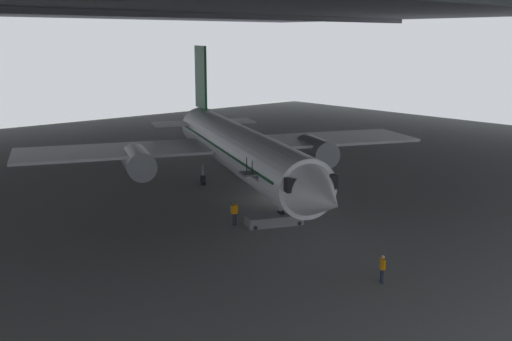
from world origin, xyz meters
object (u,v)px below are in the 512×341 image
(boarding_stairs, at_px, (273,214))
(airplane_main, at_px, (238,148))
(crew_worker_near_nose, at_px, (382,267))
(crew_worker_by_stairs, at_px, (234,212))

(boarding_stairs, bearing_deg, airplane_main, 64.04)
(airplane_main, bearing_deg, boarding_stairs, -115.96)
(airplane_main, distance_m, crew_worker_near_nose, 22.11)
(airplane_main, relative_size, crew_worker_by_stairs, 21.64)
(crew_worker_by_stairs, bearing_deg, airplane_main, 49.37)
(boarding_stairs, relative_size, crew_worker_near_nose, 3.02)
(crew_worker_near_nose, bearing_deg, boarding_stairs, 77.16)
(airplane_main, distance_m, boarding_stairs, 10.90)
(crew_worker_near_nose, distance_m, crew_worker_by_stairs, 12.90)
(airplane_main, xyz_separation_m, boarding_stairs, (-4.61, -9.47, -2.78))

